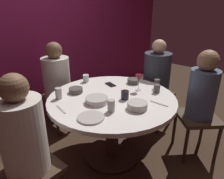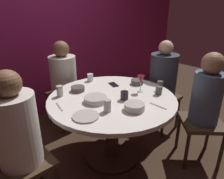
% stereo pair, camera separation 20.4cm
% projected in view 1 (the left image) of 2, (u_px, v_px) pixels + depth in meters
% --- Properties ---
extents(ground_plane, '(8.00, 8.00, 0.00)m').
position_uv_depth(ground_plane, '(112.00, 155.00, 2.35)').
color(ground_plane, '#382619').
extents(back_wall, '(6.00, 0.10, 2.60)m').
position_uv_depth(back_wall, '(29.00, 26.00, 2.72)').
color(back_wall, maroon).
rests_on(back_wall, ground).
extents(dining_table, '(1.27, 1.27, 0.72)m').
position_uv_depth(dining_table, '(112.00, 111.00, 2.13)').
color(dining_table, silver).
rests_on(dining_table, ground).
extents(seated_diner_left, '(0.40, 0.40, 1.20)m').
position_uv_depth(seated_diner_left, '(23.00, 138.00, 1.42)').
color(seated_diner_left, '#3F2D1E').
rests_on(seated_diner_left, ground).
extents(seated_diner_back, '(0.40, 0.40, 1.16)m').
position_uv_depth(seated_diner_back, '(57.00, 77.00, 2.64)').
color(seated_diner_back, '#3F2D1E').
rests_on(seated_diner_back, ground).
extents(seated_diner_right, '(0.40, 0.40, 1.18)m').
position_uv_depth(seated_diner_right, '(157.00, 75.00, 2.68)').
color(seated_diner_right, '#3F2D1E').
rests_on(seated_diner_right, ground).
extents(seated_diner_front_right, '(0.57, 0.57, 1.18)m').
position_uv_depth(seated_diner_front_right, '(202.00, 94.00, 2.13)').
color(seated_diner_front_right, '#3F2D1E').
rests_on(seated_diner_front_right, ground).
extents(candle_holder, '(0.08, 0.08, 0.11)m').
position_uv_depth(candle_holder, '(125.00, 95.00, 2.01)').
color(candle_holder, black).
rests_on(candle_holder, dining_table).
extents(wine_glass, '(0.08, 0.08, 0.18)m').
position_uv_depth(wine_glass, '(139.00, 79.00, 2.18)').
color(wine_glass, silver).
rests_on(wine_glass, dining_table).
extents(dinner_plate, '(0.22, 0.22, 0.01)m').
position_uv_depth(dinner_plate, '(91.00, 117.00, 1.69)').
color(dinner_plate, '#B2ADA3').
rests_on(dinner_plate, dining_table).
extents(cell_phone, '(0.11, 0.15, 0.01)m').
position_uv_depth(cell_phone, '(110.00, 85.00, 2.37)').
color(cell_phone, black).
rests_on(cell_phone, dining_table).
extents(bowl_serving_large, '(0.21, 0.21, 0.05)m').
position_uv_depth(bowl_serving_large, '(97.00, 100.00, 1.95)').
color(bowl_serving_large, '#B2ADA3').
rests_on(bowl_serving_large, dining_table).
extents(bowl_salad_center, '(0.18, 0.18, 0.06)m').
position_uv_depth(bowl_salad_center, '(137.00, 105.00, 1.83)').
color(bowl_salad_center, '#B2ADA3').
rests_on(bowl_salad_center, dining_table).
extents(bowl_small_white, '(0.14, 0.14, 0.05)m').
position_uv_depth(bowl_small_white, '(133.00, 81.00, 2.42)').
color(bowl_small_white, '#4C4742').
rests_on(bowl_small_white, dining_table).
extents(bowl_sauce_side, '(0.14, 0.14, 0.05)m').
position_uv_depth(bowl_sauce_side, '(76.00, 90.00, 2.16)').
color(bowl_sauce_side, '#4C4742').
rests_on(bowl_sauce_side, dining_table).
extents(cup_near_candle, '(0.06, 0.06, 0.10)m').
position_uv_depth(cup_near_candle, '(157.00, 84.00, 2.26)').
color(cup_near_candle, '#4C4742').
rests_on(cup_near_candle, dining_table).
extents(cup_by_left_diner, '(0.07, 0.07, 0.09)m').
position_uv_depth(cup_by_left_diner, '(157.00, 89.00, 2.16)').
color(cup_by_left_diner, '#4C4742').
rests_on(cup_by_left_diner, dining_table).
extents(cup_by_right_diner, '(0.06, 0.06, 0.11)m').
position_uv_depth(cup_by_right_diner, '(59.00, 93.00, 2.02)').
color(cup_by_right_diner, '#B2ADA3').
rests_on(cup_by_right_diner, dining_table).
extents(cup_center_front, '(0.06, 0.06, 0.11)m').
position_uv_depth(cup_center_front, '(111.00, 106.00, 1.78)').
color(cup_center_front, '#B2ADA3').
rests_on(cup_center_front, dining_table).
extents(cup_far_edge, '(0.07, 0.07, 0.09)m').
position_uv_depth(cup_far_edge, '(86.00, 78.00, 2.45)').
color(cup_far_edge, silver).
rests_on(cup_far_edge, dining_table).
extents(fork_near_plate, '(0.02, 0.18, 0.01)m').
position_uv_depth(fork_near_plate, '(159.00, 104.00, 1.93)').
color(fork_near_plate, '#B7B7BC').
rests_on(fork_near_plate, dining_table).
extents(knife_near_plate, '(0.06, 0.18, 0.01)m').
position_uv_depth(knife_near_plate, '(61.00, 109.00, 1.83)').
color(knife_near_plate, '#B7B7BC').
rests_on(knife_near_plate, dining_table).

